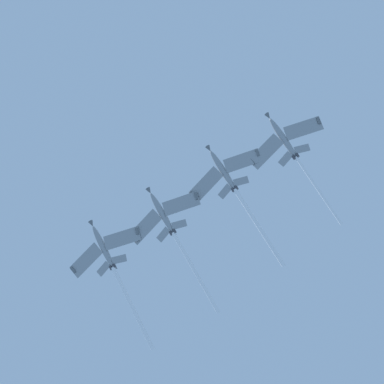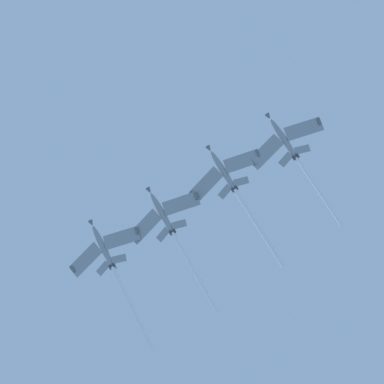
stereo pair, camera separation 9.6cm
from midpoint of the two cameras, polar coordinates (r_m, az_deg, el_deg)
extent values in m
ellipsoid|color=gray|center=(136.41, 9.34, 5.55)|extent=(10.29, 7.75, 6.49)
cone|color=#595E60|center=(138.77, 7.88, 7.72)|extent=(2.30, 2.10, 1.78)
ellipsoid|color=black|center=(137.68, 8.90, 6.15)|extent=(2.97, 2.47, 2.04)
cube|color=gray|center=(136.79, 11.41, 6.44)|extent=(8.94, 8.46, 1.76)
cube|color=#595E60|center=(137.51, 12.93, 7.19)|extent=(1.63, 1.71, 0.90)
cube|color=gray|center=(135.52, 7.60, 4.14)|extent=(6.25, 9.59, 1.76)
cube|color=#595E60|center=(135.27, 6.19, 3.12)|extent=(1.81, 1.24, 0.90)
cube|color=gray|center=(135.13, 11.27, 4.38)|extent=(3.88, 3.53, 0.93)
cube|color=gray|center=(134.58, 9.63, 3.38)|extent=(2.63, 3.93, 0.93)
cube|color=#595E60|center=(136.22, 10.44, 3.76)|extent=(2.90, 2.06, 3.57)
cylinder|color=#38383D|center=(134.56, 10.79, 3.72)|extent=(1.48, 1.37, 1.16)
cylinder|color=#38383D|center=(134.45, 10.46, 3.52)|extent=(1.48, 1.37, 1.16)
cylinder|color=white|center=(131.97, 12.88, 0.22)|extent=(14.93, 10.53, 9.09)
ellipsoid|color=gray|center=(135.79, 3.19, 2.27)|extent=(10.33, 7.56, 6.64)
cone|color=#595E60|center=(138.30, 1.78, 4.46)|extent=(2.31, 2.09, 1.79)
ellipsoid|color=black|center=(137.10, 2.79, 2.89)|extent=(2.98, 2.43, 2.07)
cube|color=gray|center=(135.50, 5.24, 3.23)|extent=(8.86, 8.52, 1.81)
cube|color=#595E60|center=(135.71, 6.77, 4.04)|extent=(1.64, 1.70, 0.92)
cube|color=gray|center=(135.53, 1.46, 0.81)|extent=(6.10, 9.59, 1.81)
cube|color=#595E60|center=(135.78, 0.08, -0.24)|extent=(1.80, 1.21, 0.92)
cube|color=gray|center=(134.11, 5.08, 1.11)|extent=(3.86, 3.56, 0.96)
cube|color=gray|center=(134.13, 3.44, 0.06)|extent=(2.57, 3.92, 0.96)
cube|color=#595E60|center=(135.49, 4.32, 0.50)|extent=(2.94, 2.02, 3.58)
cylinder|color=#38383D|center=(133.75, 4.59, 0.43)|extent=(1.49, 1.36, 1.17)
cylinder|color=#38383D|center=(133.75, 4.27, 0.22)|extent=(1.49, 1.36, 1.17)
cylinder|color=white|center=(130.68, 6.91, -3.56)|extent=(17.15, 11.78, 10.75)
ellipsoid|color=gray|center=(136.04, -3.12, -2.14)|extent=(10.30, 7.53, 6.74)
cone|color=#595E60|center=(138.55, -4.40, 0.11)|extent=(2.31, 2.09, 1.80)
ellipsoid|color=black|center=(137.35, -3.45, -1.49)|extent=(2.97, 2.43, 2.09)
cube|color=gray|center=(135.03, -1.10, -1.20)|extent=(8.84, 8.52, 1.84)
cube|color=#595E60|center=(134.69, 0.44, -0.38)|extent=(1.63, 1.69, 0.94)
cube|color=gray|center=(136.49, -4.83, -3.60)|extent=(6.08, 9.58, 1.84)
cube|color=#595E60|center=(137.28, -6.18, -4.61)|extent=(1.79, 1.21, 0.94)
cube|color=gray|center=(134.05, -1.31, -3.36)|extent=(3.85, 3.55, 0.97)
cube|color=gray|center=(134.68, -2.94, -4.39)|extent=(2.56, 3.91, 0.97)
cube|color=#595E60|center=(135.72, -2.00, -3.93)|extent=(2.96, 2.03, 3.59)
cylinder|color=#38383D|center=(133.93, -1.82, -4.05)|extent=(1.49, 1.36, 1.17)
cylinder|color=#38383D|center=(134.06, -2.14, -4.25)|extent=(1.49, 1.36, 1.17)
cylinder|color=white|center=(130.87, 0.36, -8.20)|extent=(17.22, 11.75, 10.99)
ellipsoid|color=gray|center=(139.04, -9.14, -5.57)|extent=(10.27, 7.81, 6.46)
cone|color=#595E60|center=(141.33, -10.26, -3.25)|extent=(2.30, 2.11, 1.78)
ellipsoid|color=black|center=(140.28, -9.40, -4.88)|extent=(2.96, 2.48, 2.03)
cube|color=gray|center=(137.45, -7.18, -4.75)|extent=(8.96, 8.43, 1.75)
cube|color=#595E60|center=(136.63, -5.66, -4.00)|extent=(1.63, 1.72, 0.89)
cube|color=gray|center=(140.13, -10.83, -6.91)|extent=(6.30, 9.59, 1.75)
cube|color=#595E60|center=(141.39, -12.15, -7.83)|extent=(1.81, 1.25, 0.89)
cube|color=gray|center=(136.96, -7.48, -6.88)|extent=(3.89, 3.52, 0.93)
cube|color=gray|center=(138.12, -9.07, -7.81)|extent=(2.66, 3.93, 0.93)
cube|color=#595E60|center=(138.87, -8.10, -7.35)|extent=(2.88, 2.08, 3.57)
cylinder|color=#38383D|center=(137.09, -7.99, -7.54)|extent=(1.48, 1.37, 1.16)
cylinder|color=#38383D|center=(137.32, -8.31, -7.72)|extent=(1.48, 1.37, 1.16)
cylinder|color=white|center=(134.48, -6.12, -11.72)|extent=(17.13, 12.33, 10.47)
camera|label=1|loc=(0.05, 90.02, 0.15)|focal=51.84mm
camera|label=2|loc=(0.05, -89.98, -0.15)|focal=51.84mm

